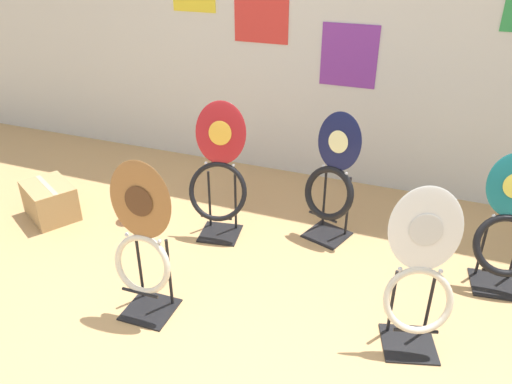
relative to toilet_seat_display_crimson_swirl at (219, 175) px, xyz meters
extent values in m
plane|color=tan|center=(0.30, -1.34, -0.47)|extent=(14.00, 14.00, 0.00)
cube|color=silver|center=(0.30, 1.19, 0.83)|extent=(8.00, 0.06, 2.60)
cube|color=purple|center=(0.61, 1.16, 0.62)|extent=(0.45, 0.01, 0.49)
cube|color=red|center=(-0.13, 1.16, 0.89)|extent=(0.47, 0.01, 0.46)
cube|color=black|center=(0.00, -0.03, -0.47)|extent=(0.32, 0.32, 0.01)
cylinder|color=black|center=(-0.11, 0.05, -0.24)|extent=(0.02, 0.02, 0.45)
cylinder|color=black|center=(0.09, 0.08, -0.24)|extent=(0.02, 0.02, 0.45)
cylinder|color=black|center=(0.02, -0.10, -0.28)|extent=(0.22, 0.05, 0.02)
torus|color=black|center=(0.01, -0.05, -0.11)|extent=(0.44, 0.26, 0.40)
ellipsoid|color=#AD1E23|center=(-0.01, 0.08, 0.28)|extent=(0.37, 0.18, 0.43)
ellipsoid|color=yellow|center=(-0.01, 0.06, 0.28)|extent=(0.17, 0.07, 0.16)
sphere|color=silver|center=(-0.10, 0.01, 0.07)|extent=(0.02, 0.02, 0.02)
sphere|color=silver|center=(0.09, 0.04, 0.07)|extent=(0.02, 0.02, 0.02)
cube|color=black|center=(1.41, -0.65, -0.47)|extent=(0.35, 0.35, 0.01)
cylinder|color=black|center=(1.29, -0.59, -0.26)|extent=(0.02, 0.02, 0.41)
cylinder|color=black|center=(1.48, -0.53, -0.26)|extent=(0.02, 0.02, 0.41)
cylinder|color=black|center=(1.43, -0.72, -0.30)|extent=(0.22, 0.08, 0.02)
torus|color=beige|center=(1.42, -0.67, -0.15)|extent=(0.38, 0.25, 0.34)
ellipsoid|color=white|center=(1.39, -0.58, 0.22)|extent=(0.38, 0.20, 0.44)
ellipsoid|color=silver|center=(1.39, -0.59, 0.22)|extent=(0.17, 0.08, 0.17)
sphere|color=silver|center=(1.31, -0.64, 0.00)|extent=(0.02, 0.02, 0.02)
sphere|color=silver|center=(1.50, -0.59, 0.00)|extent=(0.02, 0.02, 0.02)
cube|color=black|center=(1.86, 0.06, -0.47)|extent=(0.31, 0.31, 0.01)
cylinder|color=black|center=(1.75, 0.14, -0.27)|extent=(0.02, 0.02, 0.37)
cylinder|color=black|center=(1.87, -0.01, -0.31)|extent=(0.22, 0.05, 0.02)
torus|color=black|center=(1.86, 0.04, -0.16)|extent=(0.40, 0.26, 0.36)
sphere|color=silver|center=(1.76, 0.11, -0.01)|extent=(0.02, 0.02, 0.02)
cube|color=black|center=(-0.03, -0.92, -0.47)|extent=(0.29, 0.29, 0.01)
cylinder|color=black|center=(-0.13, -0.83, -0.24)|extent=(0.02, 0.02, 0.45)
cylinder|color=black|center=(0.06, -0.83, -0.24)|extent=(0.02, 0.02, 0.45)
cylinder|color=black|center=(-0.03, -1.00, -0.28)|extent=(0.22, 0.02, 0.02)
torus|color=beige|center=(-0.03, -0.94, -0.13)|extent=(0.35, 0.13, 0.35)
ellipsoid|color=#936033|center=(-0.03, -0.89, 0.25)|extent=(0.37, 0.07, 0.45)
ellipsoid|color=#4C2D19|center=(-0.03, -0.90, 0.25)|extent=(0.17, 0.02, 0.17)
sphere|color=silver|center=(-0.13, -0.91, 0.03)|extent=(0.02, 0.02, 0.02)
sphere|color=silver|center=(0.07, -0.90, 0.03)|extent=(0.02, 0.02, 0.02)
cube|color=black|center=(0.74, 0.24, -0.47)|extent=(0.35, 0.35, 0.01)
cylinder|color=black|center=(0.67, 0.36, -0.23)|extent=(0.02, 0.02, 0.46)
cylinder|color=black|center=(0.86, 0.30, -0.23)|extent=(0.02, 0.02, 0.46)
cylinder|color=black|center=(0.71, 0.17, -0.28)|extent=(0.22, 0.09, 0.02)
torus|color=black|center=(0.73, 0.22, -0.11)|extent=(0.42, 0.28, 0.38)
ellipsoid|color=#141942|center=(0.76, 0.30, 0.25)|extent=(0.34, 0.19, 0.40)
ellipsoid|color=beige|center=(0.75, 0.29, 0.25)|extent=(0.15, 0.08, 0.15)
sphere|color=silver|center=(0.66, 0.30, 0.05)|extent=(0.02, 0.02, 0.02)
sphere|color=silver|center=(0.84, 0.24, 0.05)|extent=(0.02, 0.02, 0.02)
cylinder|color=red|center=(-0.72, -0.10, -0.41)|extent=(0.14, 0.14, 0.12)
torus|color=silver|center=(-0.72, -0.10, -0.36)|extent=(0.15, 0.15, 0.01)
cylinder|color=#B2B2B7|center=(-0.72, -0.10, -0.35)|extent=(0.13, 0.13, 0.00)
cube|color=tan|center=(-1.31, -0.27, -0.34)|extent=(0.51, 0.47, 0.27)
cube|color=#B7AD89|center=(-1.31, -0.27, -0.20)|extent=(0.37, 0.23, 0.00)
camera|label=1|loc=(1.37, -2.79, 1.53)|focal=35.00mm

